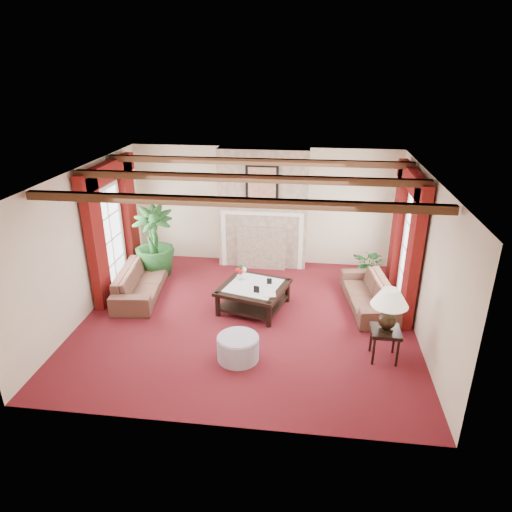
# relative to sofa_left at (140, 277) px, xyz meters

# --- Properties ---
(floor) EXTENTS (6.00, 6.00, 0.00)m
(floor) POSITION_rel_sofa_left_xyz_m (2.28, -0.68, -0.38)
(floor) COLOR #4E0D14
(floor) RESTS_ON ground
(ceiling) EXTENTS (6.00, 6.00, 0.00)m
(ceiling) POSITION_rel_sofa_left_xyz_m (2.28, -0.68, 2.32)
(ceiling) COLOR white
(ceiling) RESTS_ON floor
(back_wall) EXTENTS (6.00, 0.02, 2.70)m
(back_wall) POSITION_rel_sofa_left_xyz_m (2.28, 2.07, 0.97)
(back_wall) COLOR beige
(back_wall) RESTS_ON ground
(left_wall) EXTENTS (0.02, 5.50, 2.70)m
(left_wall) POSITION_rel_sofa_left_xyz_m (-0.72, -0.68, 0.97)
(left_wall) COLOR beige
(left_wall) RESTS_ON ground
(right_wall) EXTENTS (0.02, 5.50, 2.70)m
(right_wall) POSITION_rel_sofa_left_xyz_m (5.28, -0.68, 0.97)
(right_wall) COLOR beige
(right_wall) RESTS_ON ground
(ceiling_beams) EXTENTS (6.00, 3.00, 0.12)m
(ceiling_beams) POSITION_rel_sofa_left_xyz_m (2.28, -0.68, 2.26)
(ceiling_beams) COLOR #3C2013
(ceiling_beams) RESTS_ON ceiling
(fireplace) EXTENTS (2.00, 0.52, 2.70)m
(fireplace) POSITION_rel_sofa_left_xyz_m (2.28, 1.87, 2.32)
(fireplace) COLOR tan
(fireplace) RESTS_ON ground
(french_door_left) EXTENTS (0.10, 1.10, 2.16)m
(french_door_left) POSITION_rel_sofa_left_xyz_m (-0.69, 0.32, 1.75)
(french_door_left) COLOR white
(french_door_left) RESTS_ON ground
(french_door_right) EXTENTS (0.10, 1.10, 2.16)m
(french_door_right) POSITION_rel_sofa_left_xyz_m (5.25, 0.32, 1.75)
(french_door_right) COLOR white
(french_door_right) RESTS_ON ground
(curtains_left) EXTENTS (0.20, 2.40, 2.55)m
(curtains_left) POSITION_rel_sofa_left_xyz_m (-0.58, 0.32, 2.17)
(curtains_left) COLOR #500B0A
(curtains_left) RESTS_ON ground
(curtains_right) EXTENTS (0.20, 2.40, 2.55)m
(curtains_right) POSITION_rel_sofa_left_xyz_m (5.14, 0.32, 2.17)
(curtains_right) COLOR #500B0A
(curtains_right) RESTS_ON ground
(sofa_left) EXTENTS (2.11, 1.05, 0.77)m
(sofa_left) POSITION_rel_sofa_left_xyz_m (0.00, 0.00, 0.00)
(sofa_left) COLOR #350E1C
(sofa_left) RESTS_ON ground
(sofa_right) EXTENTS (2.04, 1.07, 0.74)m
(sofa_right) POSITION_rel_sofa_left_xyz_m (4.54, 0.07, -0.02)
(sofa_right) COLOR #350E1C
(sofa_right) RESTS_ON ground
(potted_palm) EXTENTS (1.49, 1.91, 0.88)m
(potted_palm) POSITION_rel_sofa_left_xyz_m (-0.01, 0.96, 0.05)
(potted_palm) COLOR black
(potted_palm) RESTS_ON ground
(small_plant) EXTENTS (1.45, 1.46, 0.63)m
(small_plant) POSITION_rel_sofa_left_xyz_m (4.69, 1.13, -0.07)
(small_plant) COLOR black
(small_plant) RESTS_ON ground
(coffee_table) EXTENTS (1.45, 1.45, 0.48)m
(coffee_table) POSITION_rel_sofa_left_xyz_m (2.35, -0.28, -0.14)
(coffee_table) COLOR black
(coffee_table) RESTS_ON ground
(side_table) EXTENTS (0.53, 0.53, 0.53)m
(side_table) POSITION_rel_sofa_left_xyz_m (4.61, -1.64, -0.12)
(side_table) COLOR black
(side_table) RESTS_ON ground
(ottoman) EXTENTS (0.67, 0.67, 0.39)m
(ottoman) POSITION_rel_sofa_left_xyz_m (2.31, -1.93, -0.19)
(ottoman) COLOR #8D8C9F
(ottoman) RESTS_ON ground
(table_lamp) EXTENTS (0.57, 0.57, 0.73)m
(table_lamp) POSITION_rel_sofa_left_xyz_m (4.61, -1.64, 0.51)
(table_lamp) COLOR black
(table_lamp) RESTS_ON side_table
(flower_vase) EXTENTS (0.21, 0.21, 0.17)m
(flower_vase) POSITION_rel_sofa_left_xyz_m (2.07, -0.03, 0.18)
(flower_vase) COLOR silver
(flower_vase) RESTS_ON coffee_table
(book) EXTENTS (0.23, 0.09, 0.31)m
(book) POSITION_rel_sofa_left_xyz_m (2.57, -0.59, 0.25)
(book) COLOR black
(book) RESTS_ON coffee_table
(photo_frame_a) EXTENTS (0.11, 0.05, 0.14)m
(photo_frame_a) POSITION_rel_sofa_left_xyz_m (2.44, -0.57, 0.17)
(photo_frame_a) COLOR black
(photo_frame_a) RESTS_ON coffee_table
(photo_frame_b) EXTENTS (0.10, 0.03, 0.13)m
(photo_frame_b) POSITION_rel_sofa_left_xyz_m (2.64, -0.18, 0.16)
(photo_frame_b) COLOR black
(photo_frame_b) RESTS_ON coffee_table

